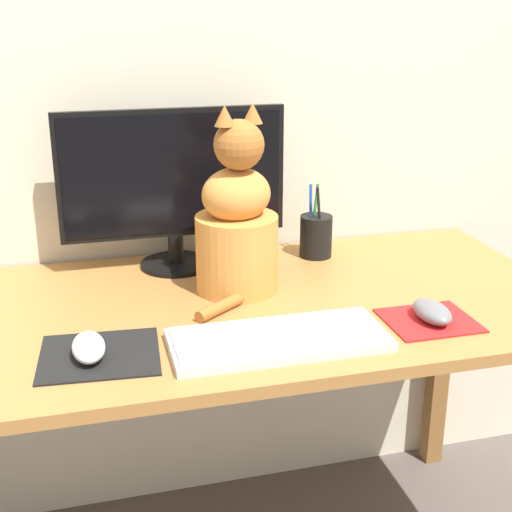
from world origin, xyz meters
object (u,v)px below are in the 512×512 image
computer_mouse_right (432,312)px  pen_cup (316,235)px  cat (237,224)px  computer_mouse_left (89,347)px  monitor (173,183)px  keyboard (279,339)px

computer_mouse_right → pen_cup: size_ratio=0.61×
computer_mouse_right → cat: cat is taller
computer_mouse_left → computer_mouse_right: computer_mouse_left is taller
monitor → keyboard: (0.12, -0.46, -0.19)m
monitor → computer_mouse_left: monitor is taller
computer_mouse_left → pen_cup: pen_cup is taller
computer_mouse_left → pen_cup: size_ratio=0.61×
computer_mouse_left → cat: (0.33, 0.25, 0.13)m
cat → monitor: bearing=104.3°
monitor → keyboard: bearing=-75.6°
monitor → cat: 0.22m
keyboard → computer_mouse_left: (-0.34, 0.03, 0.01)m
computer_mouse_right → cat: (-0.33, 0.26, 0.13)m
monitor → keyboard: monitor is taller
computer_mouse_left → monitor: bearing=62.4°
keyboard → computer_mouse_right: 0.32m
cat → pen_cup: size_ratio=2.24×
computer_mouse_left → cat: bearing=36.7°
keyboard → cat: 0.31m
monitor → cat: bearing=-59.3°
computer_mouse_right → pen_cup: pen_cup is taller
keyboard → cat: size_ratio=1.00×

